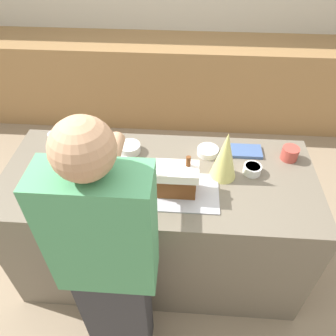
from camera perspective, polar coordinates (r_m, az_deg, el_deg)
ground_plane at (r=2.56m, az=-1.26°, el=-15.77°), size 12.00×12.00×0.00m
back_cabinet_block at (r=3.72m, az=1.30°, el=14.82°), size 6.00×0.60×0.89m
kitchen_island at (r=2.19m, az=-1.44°, el=-9.67°), size 1.80×0.77×0.89m
baking_tray at (r=1.77m, az=1.49°, el=-4.10°), size 0.45×0.29×0.01m
gingerbread_house at (r=1.70m, az=1.55°, el=-1.93°), size 0.22×0.13×0.23m
decorative_tree at (r=1.79m, az=9.95°, el=2.16°), size 0.15×0.15×0.30m
candy_bowl_behind_tray at (r=2.00m, az=-14.34°, el=1.75°), size 0.11×0.11×0.04m
candy_bowl_beside_tree at (r=2.00m, az=6.95°, el=2.97°), size 0.13×0.13×0.04m
candy_bowl_far_left at (r=2.02m, az=-6.69°, el=3.53°), size 0.13×0.13×0.05m
candy_bowl_near_tray_left at (r=2.23m, az=-19.04°, el=5.33°), size 0.09×0.09×0.04m
candy_bowl_front_corner at (r=1.92m, az=14.47°, el=-0.16°), size 0.10×0.10×0.05m
candy_bowl_center_rear at (r=1.91m, az=-7.92°, el=0.64°), size 0.10×0.10×0.04m
cookbook at (r=2.06m, az=13.10°, el=2.88°), size 0.21×0.12×0.02m
mug at (r=2.07m, az=20.46°, el=2.40°), size 0.10×0.10×0.08m
person at (r=1.57m, az=-10.13°, el=-16.46°), size 0.43×0.54×1.64m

